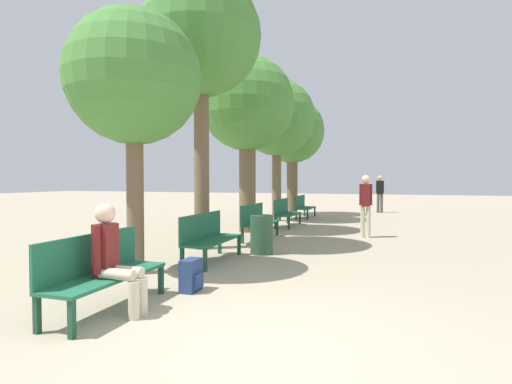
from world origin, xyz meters
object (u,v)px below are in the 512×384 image
bench_row_4 (303,205)px  tree_row_3 (277,118)px  tree_row_2 (247,106)px  pedestrian_near (380,191)px  tree_row_4 (292,132)px  bench_row_3 (285,211)px  trash_bin (262,234)px  person_seated (114,256)px  pedestrian_mid (366,202)px  bench_row_1 (208,235)px  bench_row_0 (100,268)px  bench_row_2 (257,220)px  tree_row_0 (134,80)px  tree_row_1 (201,39)px  backpack (191,275)px

bench_row_4 → tree_row_3: tree_row_3 is taller
tree_row_2 → pedestrian_near: size_ratio=2.98×
tree_row_2 → tree_row_4: tree_row_2 is taller
bench_row_3 → trash_bin: size_ratio=2.10×
person_seated → pedestrian_mid: (2.46, 7.27, 0.28)m
person_seated → pedestrian_near: (2.66, 15.83, 0.32)m
pedestrian_mid → bench_row_4: bearing=119.1°
bench_row_1 → bench_row_4: 9.05m
tree_row_2 → tree_row_3: size_ratio=0.98×
bench_row_0 → trash_bin: size_ratio=2.10×
tree_row_3 → bench_row_3: bearing=-65.1°
bench_row_1 → pedestrian_mid: (2.71, 4.18, 0.46)m
pedestrian_mid → trash_bin: pedestrian_mid is taller
pedestrian_mid → bench_row_0: bearing=-110.6°
tree_row_4 → pedestrian_mid: (3.44, -6.00, -2.66)m
bench_row_3 → pedestrian_near: pedestrian_near is taller
bench_row_1 → tree_row_2: bearing=99.6°
pedestrian_near → bench_row_2: bearing=-106.7°
tree_row_0 → tree_row_2: 5.62m
bench_row_2 → pedestrian_mid: 2.98m
bench_row_1 → bench_row_3: same height
bench_row_2 → trash_bin: size_ratio=2.10×
bench_row_3 → bench_row_1: bearing=-90.0°
bench_row_2 → pedestrian_mid: size_ratio=1.02×
bench_row_4 → trash_bin: 8.03m
bench_row_1 → tree_row_2: size_ratio=0.33×
tree_row_3 → tree_row_0: bearing=-90.0°
tree_row_1 → tree_row_0: bearing=-90.0°
bench_row_2 → tree_row_0: tree_row_0 is taller
bench_row_3 → person_seated: (0.25, -9.12, 0.17)m
bench_row_1 → trash_bin: size_ratio=2.10×
tree_row_4 → person_seated: (0.99, -13.27, -2.94)m
tree_row_2 → bench_row_3: bearing=66.7°
bench_row_4 → backpack: bearing=-86.6°
bench_row_1 → pedestrian_mid: 5.00m
tree_row_0 → trash_bin: 3.95m
bench_row_2 → backpack: 5.02m
tree_row_0 → trash_bin: size_ratio=5.35×
tree_row_0 → bench_row_3: bearing=84.3°
trash_bin → backpack: bearing=-91.6°
tree_row_4 → tree_row_2: bearing=-90.0°
bench_row_3 → trash_bin: bearing=-81.4°
tree_row_4 → tree_row_0: bearing=-90.0°
bench_row_1 → pedestrian_near: size_ratio=0.98×
bench_row_4 → tree_row_2: tree_row_2 is taller
bench_row_1 → tree_row_0: tree_row_0 is taller
tree_row_3 → backpack: bearing=-81.7°
bench_row_2 → tree_row_1: size_ratio=0.28×
bench_row_2 → pedestrian_near: 10.16m
tree_row_2 → tree_row_4: (0.00, 5.86, -0.13)m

